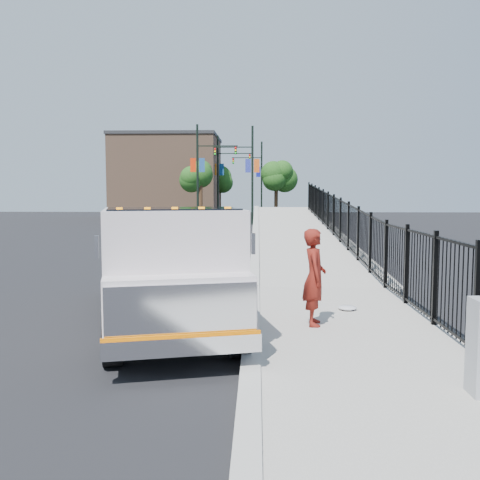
{
  "coord_description": "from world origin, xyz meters",
  "views": [
    {
      "loc": [
        0.1,
        -10.4,
        2.72
      ],
      "look_at": [
        -0.31,
        2.0,
        1.59
      ],
      "focal_mm": 40.0,
      "sensor_mm": 36.0,
      "label": 1
    }
  ],
  "objects": [
    {
      "name": "ground",
      "position": [
        0.0,
        0.0,
        0.0
      ],
      "size": [
        120.0,
        120.0,
        0.0
      ],
      "primitive_type": "plane",
      "color": "black",
      "rests_on": "ground"
    },
    {
      "name": "sidewalk",
      "position": [
        1.93,
        -2.0,
        0.06
      ],
      "size": [
        3.55,
        12.0,
        0.12
      ],
      "primitive_type": "cube",
      "color": "#9E998E",
      "rests_on": "ground"
    },
    {
      "name": "curb",
      "position": [
        0.0,
        -2.0,
        0.08
      ],
      "size": [
        0.3,
        12.0,
        0.16
      ],
      "primitive_type": "cube",
      "color": "#ADAAA3",
      "rests_on": "ground"
    },
    {
      "name": "ramp",
      "position": [
        2.12,
        16.0,
        0.0
      ],
      "size": [
        3.95,
        24.06,
        3.19
      ],
      "primitive_type": "cube",
      "rotation": [
        0.06,
        0.0,
        0.0
      ],
      "color": "#9E998E",
      "rests_on": "ground"
    },
    {
      "name": "iron_fence",
      "position": [
        3.55,
        12.0,
        0.9
      ],
      "size": [
        0.1,
        28.0,
        1.8
      ],
      "primitive_type": "cube",
      "color": "black",
      "rests_on": "ground"
    },
    {
      "name": "truck",
      "position": [
        -1.8,
        0.36,
        1.39
      ],
      "size": [
        3.97,
        7.56,
        2.47
      ],
      "rotation": [
        0.0,
        0.0,
        0.24
      ],
      "color": "black",
      "rests_on": "ground"
    },
    {
      "name": "worker",
      "position": [
        1.2,
        -0.1,
        1.06
      ],
      "size": [
        0.48,
        0.7,
        1.89
      ],
      "primitive_type": "imported",
      "rotation": [
        0.0,
        0.0,
        1.53
      ],
      "color": "maroon",
      "rests_on": "sidewalk"
    },
    {
      "name": "debris",
      "position": [
        2.08,
        1.24,
        0.17
      ],
      "size": [
        0.41,
        0.41,
        0.1
      ],
      "primitive_type": "ellipsoid",
      "color": "silver",
      "rests_on": "sidewalk"
    },
    {
      "name": "light_pole_0",
      "position": [
        -4.4,
        32.27,
        4.36
      ],
      "size": [
        3.77,
        0.22,
        8.0
      ],
      "color": "black",
      "rests_on": "ground"
    },
    {
      "name": "light_pole_1",
      "position": [
        -0.66,
        33.44,
        4.36
      ],
      "size": [
        3.77,
        0.22,
        8.0
      ],
      "color": "black",
      "rests_on": "ground"
    },
    {
      "name": "light_pole_2",
      "position": [
        -3.41,
        40.78,
        4.36
      ],
      "size": [
        3.77,
        0.22,
        8.0
      ],
      "color": "black",
      "rests_on": "ground"
    },
    {
      "name": "light_pole_3",
      "position": [
        0.19,
        47.19,
        4.36
      ],
      "size": [
        3.78,
        0.22,
        8.0
      ],
      "color": "black",
      "rests_on": "ground"
    },
    {
      "name": "tree_0",
      "position": [
        -4.78,
        34.99,
        3.92
      ],
      "size": [
        2.31,
        2.31,
        5.16
      ],
      "color": "#382314",
      "rests_on": "ground"
    },
    {
      "name": "tree_1",
      "position": [
        1.77,
        38.73,
        3.91
      ],
      "size": [
        2.23,
        2.23,
        5.11
      ],
      "color": "#382314",
      "rests_on": "ground"
    },
    {
      "name": "tree_2",
      "position": [
        -4.08,
        47.88,
        3.95
      ],
      "size": [
        2.65,
        2.65,
        5.33
      ],
      "color": "#382314",
      "rests_on": "ground"
    },
    {
      "name": "building",
      "position": [
        -9.0,
        44.0,
        4.0
      ],
      "size": [
        10.0,
        10.0,
        8.0
      ],
      "primitive_type": "cube",
      "color": "#8C664C",
      "rests_on": "ground"
    }
  ]
}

